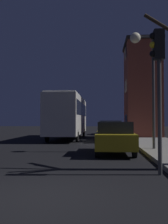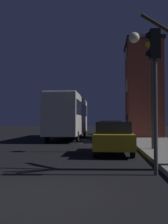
{
  "view_description": "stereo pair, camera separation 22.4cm",
  "coord_description": "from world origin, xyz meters",
  "views": [
    {
      "loc": [
        1.46,
        -5.29,
        1.61
      ],
      "look_at": [
        0.13,
        12.41,
        2.19
      ],
      "focal_mm": 40.0,
      "sensor_mm": 36.0,
      "label": 1
    },
    {
      "loc": [
        1.68,
        -5.27,
        1.61
      ],
      "look_at": [
        0.13,
        12.41,
        2.19
      ],
      "focal_mm": 40.0,
      "sensor_mm": 36.0,
      "label": 2
    }
  ],
  "objects": [
    {
      "name": "car_far_lane",
      "position": [
        1.91,
        22.98,
        0.74
      ],
      "size": [
        1.84,
        3.86,
        1.41
      ],
      "color": "#B21E19",
      "rests_on": "ground"
    },
    {
      "name": "car_mid_lane",
      "position": [
        2.01,
        14.0,
        0.82
      ],
      "size": [
        1.81,
        4.34,
        1.57
      ],
      "color": "#B7BABF",
      "rests_on": "ground"
    },
    {
      "name": "ground_plane",
      "position": [
        0.0,
        0.0,
        0.0
      ],
      "size": [
        120.0,
        120.0,
        0.0
      ],
      "primitive_type": "plane",
      "color": "black"
    },
    {
      "name": "brick_building",
      "position": [
        5.08,
        17.88,
        4.5
      ],
      "size": [
        3.19,
        4.37,
        8.61
      ],
      "color": "brown",
      "rests_on": "sidewalk"
    },
    {
      "name": "car_near_lane",
      "position": [
        2.02,
        6.82,
        0.8
      ],
      "size": [
        1.77,
        4.03,
        1.53
      ],
      "color": "olive",
      "rests_on": "ground"
    },
    {
      "name": "traffic_light",
      "position": [
        3.11,
        2.22,
        3.09
      ],
      "size": [
        0.43,
        0.24,
        4.31
      ],
      "color": "#38383A",
      "rests_on": "ground"
    },
    {
      "name": "bus",
      "position": [
        -1.54,
        16.26,
        2.17
      ],
      "size": [
        2.43,
        10.01,
        3.65
      ],
      "color": "beige",
      "rests_on": "ground"
    },
    {
      "name": "streetlamp",
      "position": [
        3.52,
        7.58,
        4.74
      ],
      "size": [
        1.24,
        0.55,
        5.95
      ],
      "color": "#38383A",
      "rests_on": "sidewalk"
    }
  ]
}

